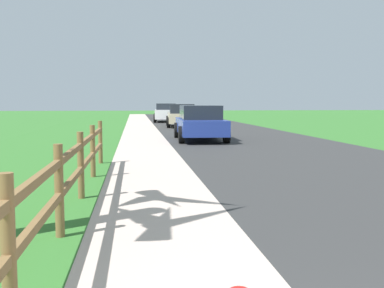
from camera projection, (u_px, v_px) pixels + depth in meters
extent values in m
plane|color=#326D2A|center=(159.00, 131.00, 25.87)|extent=(120.00, 120.00, 0.00)
cube|color=#313131|center=(213.00, 128.00, 28.29)|extent=(7.00, 66.00, 0.01)
cube|color=#C0AC9E|center=(108.00, 129.00, 27.47)|extent=(6.00, 66.00, 0.01)
cube|color=#326D2A|center=(82.00, 129.00, 27.28)|extent=(5.00, 66.00, 0.00)
cylinder|color=brown|center=(8.00, 251.00, 3.26)|extent=(0.11, 0.11, 1.14)
cylinder|color=brown|center=(59.00, 191.00, 5.45)|extent=(0.11, 0.11, 1.14)
cylinder|color=brown|center=(81.00, 165.00, 7.65)|extent=(0.11, 0.11, 1.14)
cylinder|color=brown|center=(93.00, 151.00, 9.84)|extent=(0.11, 0.11, 1.14)
cylinder|color=brown|center=(100.00, 142.00, 12.04)|extent=(0.11, 0.11, 1.14)
cube|color=brown|center=(72.00, 180.00, 6.56)|extent=(0.07, 11.12, 0.09)
cube|color=brown|center=(71.00, 153.00, 6.52)|extent=(0.07, 11.12, 0.09)
cube|color=navy|center=(200.00, 126.00, 19.39)|extent=(1.95, 4.75, 0.62)
cube|color=#1E232B|center=(200.00, 112.00, 19.24)|extent=(1.66, 2.40, 0.58)
cylinder|color=black|center=(227.00, 134.00, 18.06)|extent=(0.24, 0.70, 0.69)
cylinder|color=black|center=(181.00, 135.00, 17.88)|extent=(0.24, 0.70, 0.69)
cylinder|color=black|center=(216.00, 130.00, 20.94)|extent=(0.24, 0.70, 0.69)
cylinder|color=black|center=(177.00, 130.00, 20.77)|extent=(0.24, 0.70, 0.69)
cube|color=#C6B793|center=(181.00, 118.00, 30.07)|extent=(2.03, 4.87, 0.61)
cube|color=#1E232B|center=(182.00, 109.00, 29.81)|extent=(1.68, 2.31, 0.60)
cylinder|color=black|center=(196.00, 122.00, 28.68)|extent=(0.26, 0.69, 0.68)
cylinder|color=black|center=(169.00, 123.00, 28.56)|extent=(0.26, 0.69, 0.68)
cylinder|color=black|center=(193.00, 121.00, 31.62)|extent=(0.26, 0.69, 0.68)
cylinder|color=black|center=(168.00, 121.00, 31.50)|extent=(0.26, 0.69, 0.68)
cube|color=white|center=(166.00, 114.00, 37.13)|extent=(2.05, 4.77, 0.72)
cube|color=#1E232B|center=(166.00, 107.00, 37.20)|extent=(1.71, 2.55, 0.51)
cylinder|color=black|center=(177.00, 118.00, 35.78)|extent=(0.26, 0.69, 0.68)
cylinder|color=black|center=(155.00, 118.00, 35.66)|extent=(0.26, 0.69, 0.68)
cylinder|color=black|center=(176.00, 117.00, 38.66)|extent=(0.26, 0.69, 0.68)
cylinder|color=black|center=(155.00, 117.00, 38.54)|extent=(0.26, 0.69, 0.68)
cube|color=black|center=(167.00, 112.00, 44.43)|extent=(2.08, 4.72, 0.62)
cube|color=#1E232B|center=(166.00, 106.00, 44.50)|extent=(1.74, 2.47, 0.51)
cylinder|color=black|center=(176.00, 115.00, 43.10)|extent=(0.26, 0.75, 0.74)
cylinder|color=black|center=(157.00, 115.00, 42.97)|extent=(0.26, 0.75, 0.74)
cylinder|color=black|center=(175.00, 114.00, 45.94)|extent=(0.26, 0.75, 0.74)
cylinder|color=black|center=(157.00, 114.00, 45.82)|extent=(0.26, 0.75, 0.74)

